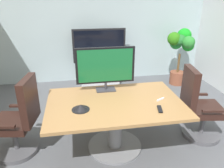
{
  "coord_description": "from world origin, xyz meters",
  "views": [
    {
      "loc": [
        -0.48,
        -2.45,
        2.05
      ],
      "look_at": [
        0.0,
        0.35,
        0.87
      ],
      "focal_mm": 35.46,
      "sensor_mm": 36.0,
      "label": 1
    }
  ],
  "objects": [
    {
      "name": "office_chair_left",
      "position": [
        -1.26,
        0.2,
        0.46
      ],
      "size": [
        0.63,
        0.61,
        1.09
      ],
      "rotation": [
        0.0,
        0.0,
        -1.73
      ],
      "color": "#4C4C51",
      "rests_on": "ground"
    },
    {
      "name": "ground_plane",
      "position": [
        0.0,
        0.0,
        0.0
      ],
      "size": [
        6.73,
        6.73,
        0.0
      ],
      "primitive_type": "plane",
      "color": "#515459"
    },
    {
      "name": "tv_monitor",
      "position": [
        -0.07,
        0.5,
        1.08
      ],
      "size": [
        0.84,
        0.18,
        0.64
      ],
      "color": "#333338",
      "rests_on": "conference_table"
    },
    {
      "name": "wall_display_unit",
      "position": [
        0.08,
        2.51,
        0.44
      ],
      "size": [
        1.2,
        0.36,
        1.31
      ],
      "color": "#B7BABC",
      "rests_on": "ground"
    },
    {
      "name": "potted_plant",
      "position": [
        1.92,
        2.19,
        0.87
      ],
      "size": [
        0.66,
        0.71,
        1.29
      ],
      "color": "brown",
      "rests_on": "ground"
    },
    {
      "name": "wall_back_glass_partition",
      "position": [
        0.0,
        2.86,
        1.49
      ],
      "size": [
        5.45,
        0.1,
        2.98
      ],
      "primitive_type": "cube",
      "color": "#9EB2B7",
      "rests_on": "ground"
    },
    {
      "name": "conference_phone",
      "position": [
        -0.45,
        -0.04,
        0.75
      ],
      "size": [
        0.22,
        0.22,
        0.07
      ],
      "color": "black",
      "rests_on": "conference_table"
    },
    {
      "name": "remote_control",
      "position": [
        0.5,
        -0.21,
        0.73
      ],
      "size": [
        0.09,
        0.18,
        0.02
      ],
      "primitive_type": "cube",
      "rotation": [
        0.0,
        0.0,
        -0.22
      ],
      "color": "black",
      "rests_on": "conference_table"
    },
    {
      "name": "whiteboard_marker",
      "position": [
        0.61,
        0.04,
        0.73
      ],
      "size": [
        0.12,
        0.08,
        0.02
      ],
      "primitive_type": "cube",
      "rotation": [
        0.0,
        0.0,
        0.49
      ],
      "color": "silver",
      "rests_on": "conference_table"
    },
    {
      "name": "conference_table",
      "position": [
        0.0,
        0.1,
        0.53
      ],
      "size": [
        1.77,
        1.15,
        0.72
      ],
      "color": "olive",
      "rests_on": "ground"
    },
    {
      "name": "office_chair_right",
      "position": [
        1.26,
        0.15,
        0.46
      ],
      "size": [
        0.63,
        0.61,
        1.09
      ],
      "rotation": [
        0.0,
        0.0,
        1.41
      ],
      "color": "#4C4C51",
      "rests_on": "ground"
    }
  ]
}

